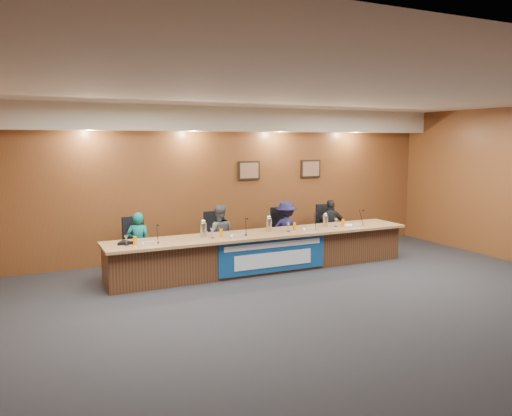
# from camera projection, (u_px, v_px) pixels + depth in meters

# --- Properties ---
(floor) EXTENTS (10.00, 10.00, 0.00)m
(floor) POSITION_uv_depth(u_px,v_px,m) (333.00, 306.00, 7.60)
(floor) COLOR black
(floor) RESTS_ON ground
(ceiling) EXTENTS (10.00, 8.00, 0.04)m
(ceiling) POSITION_uv_depth(u_px,v_px,m) (338.00, 92.00, 7.17)
(ceiling) COLOR silver
(ceiling) RESTS_ON wall_back
(wall_back) EXTENTS (10.00, 0.04, 3.20)m
(wall_back) POSITION_uv_depth(u_px,v_px,m) (232.00, 182.00, 10.97)
(wall_back) COLOR brown
(wall_back) RESTS_ON floor
(soffit) EXTENTS (10.00, 0.50, 0.50)m
(soffit) POSITION_uv_depth(u_px,v_px,m) (236.00, 120.00, 10.56)
(soffit) COLOR beige
(soffit) RESTS_ON wall_back
(dais_body) EXTENTS (6.00, 0.80, 0.70)m
(dais_body) POSITION_uv_depth(u_px,v_px,m) (264.00, 252.00, 9.70)
(dais_body) COLOR #4A2B18
(dais_body) RESTS_ON floor
(dais_top) EXTENTS (6.10, 0.95, 0.05)m
(dais_top) POSITION_uv_depth(u_px,v_px,m) (265.00, 234.00, 9.61)
(dais_top) COLOR #966C43
(dais_top) RESTS_ON dais_body
(banner) EXTENTS (2.20, 0.02, 0.65)m
(banner) POSITION_uv_depth(u_px,v_px,m) (273.00, 255.00, 9.33)
(banner) COLOR navy
(banner) RESTS_ON dais_body
(banner_text_upper) EXTENTS (2.00, 0.01, 0.10)m
(banner_text_upper) POSITION_uv_depth(u_px,v_px,m) (274.00, 245.00, 9.29)
(banner_text_upper) COLOR silver
(banner_text_upper) RESTS_ON banner
(banner_text_lower) EXTENTS (1.60, 0.01, 0.28)m
(banner_text_lower) POSITION_uv_depth(u_px,v_px,m) (274.00, 260.00, 9.33)
(banner_text_lower) COLOR silver
(banner_text_lower) RESTS_ON banner
(wall_photo_left) EXTENTS (0.52, 0.04, 0.42)m
(wall_photo_left) POSITION_uv_depth(u_px,v_px,m) (249.00, 170.00, 11.08)
(wall_photo_left) COLOR black
(wall_photo_left) RESTS_ON wall_back
(wall_photo_right) EXTENTS (0.52, 0.04, 0.42)m
(wall_photo_right) POSITION_uv_depth(u_px,v_px,m) (311.00, 169.00, 11.76)
(wall_photo_right) COLOR black
(wall_photo_right) RESTS_ON wall_back
(panelist_a) EXTENTS (0.50, 0.41, 1.20)m
(panelist_a) POSITION_uv_depth(u_px,v_px,m) (139.00, 244.00, 9.31)
(panelist_a) COLOR #0D635B
(panelist_a) RESTS_ON floor
(panelist_b) EXTENTS (0.73, 0.64, 1.25)m
(panelist_b) POSITION_uv_depth(u_px,v_px,m) (219.00, 235.00, 9.99)
(panelist_b) COLOR #4F5154
(panelist_b) RESTS_ON floor
(panelist_c) EXTENTS (0.91, 0.73, 1.23)m
(panelist_c) POSITION_uv_depth(u_px,v_px,m) (286.00, 230.00, 10.64)
(panelist_c) COLOR #151335
(panelist_c) RESTS_ON floor
(panelist_d) EXTENTS (0.76, 0.47, 1.21)m
(panelist_d) POSITION_uv_depth(u_px,v_px,m) (331.00, 227.00, 11.12)
(panelist_d) COLOR black
(panelist_d) RESTS_ON floor
(office_chair_a) EXTENTS (0.54, 0.54, 0.08)m
(office_chair_a) POSITION_uv_depth(u_px,v_px,m) (138.00, 249.00, 9.42)
(office_chair_a) COLOR black
(office_chair_a) RESTS_ON floor
(office_chair_b) EXTENTS (0.50, 0.50, 0.08)m
(office_chair_b) POSITION_uv_depth(u_px,v_px,m) (217.00, 242.00, 10.10)
(office_chair_b) COLOR black
(office_chair_b) RESTS_ON floor
(office_chair_c) EXTENTS (0.49, 0.49, 0.08)m
(office_chair_c) POSITION_uv_depth(u_px,v_px,m) (284.00, 235.00, 10.75)
(office_chair_c) COLOR black
(office_chair_c) RESTS_ON floor
(office_chair_d) EXTENTS (0.54, 0.54, 0.08)m
(office_chair_d) POSITION_uv_depth(u_px,v_px,m) (328.00, 231.00, 11.23)
(office_chair_d) COLOR black
(office_chair_d) RESTS_ON floor
(nameplate_a) EXTENTS (0.24, 0.08, 0.10)m
(nameplate_a) POSITION_uv_depth(u_px,v_px,m) (150.00, 243.00, 8.43)
(nameplate_a) COLOR white
(nameplate_a) RESTS_ON dais_top
(microphone_a) EXTENTS (0.07, 0.07, 0.02)m
(microphone_a) POSITION_uv_depth(u_px,v_px,m) (157.00, 243.00, 8.61)
(microphone_a) COLOR black
(microphone_a) RESTS_ON dais_top
(juice_glass_a) EXTENTS (0.06, 0.06, 0.15)m
(juice_glass_a) POSITION_uv_depth(u_px,v_px,m) (135.00, 241.00, 8.46)
(juice_glass_a) COLOR orange
(juice_glass_a) RESTS_ON dais_top
(water_glass_a) EXTENTS (0.08, 0.08, 0.18)m
(water_glass_a) POSITION_uv_depth(u_px,v_px,m) (126.00, 241.00, 8.39)
(water_glass_a) COLOR silver
(water_glass_a) RESTS_ON dais_top
(nameplate_b) EXTENTS (0.24, 0.08, 0.10)m
(nameplate_b) POSITION_uv_depth(u_px,v_px,m) (238.00, 235.00, 9.09)
(nameplate_b) COLOR white
(nameplate_b) RESTS_ON dais_top
(microphone_b) EXTENTS (0.07, 0.07, 0.02)m
(microphone_b) POSITION_uv_depth(u_px,v_px,m) (245.00, 235.00, 9.34)
(microphone_b) COLOR black
(microphone_b) RESTS_ON dais_top
(juice_glass_b) EXTENTS (0.06, 0.06, 0.15)m
(juice_glass_b) POSITION_uv_depth(u_px,v_px,m) (221.00, 233.00, 9.17)
(juice_glass_b) COLOR orange
(juice_glass_b) RESTS_ON dais_top
(water_glass_b) EXTENTS (0.08, 0.08, 0.18)m
(water_glass_b) POSITION_uv_depth(u_px,v_px,m) (212.00, 233.00, 9.05)
(water_glass_b) COLOR silver
(water_glass_b) RESTS_ON dais_top
(nameplate_c) EXTENTS (0.24, 0.08, 0.10)m
(nameplate_c) POSITION_uv_depth(u_px,v_px,m) (310.00, 229.00, 9.76)
(nameplate_c) COLOR white
(nameplate_c) RESTS_ON dais_top
(microphone_c) EXTENTS (0.07, 0.07, 0.02)m
(microphone_c) POSITION_uv_depth(u_px,v_px,m) (314.00, 229.00, 9.95)
(microphone_c) COLOR black
(microphone_c) RESTS_ON dais_top
(juice_glass_c) EXTENTS (0.06, 0.06, 0.15)m
(juice_glass_c) POSITION_uv_depth(u_px,v_px,m) (294.00, 226.00, 9.86)
(juice_glass_c) COLOR orange
(juice_glass_c) RESTS_ON dais_top
(water_glass_c) EXTENTS (0.08, 0.08, 0.18)m
(water_glass_c) POSITION_uv_depth(u_px,v_px,m) (288.00, 227.00, 9.71)
(water_glass_c) COLOR silver
(water_glass_c) RESTS_ON dais_top
(nameplate_d) EXTENTS (0.24, 0.08, 0.10)m
(nameplate_d) POSITION_uv_depth(u_px,v_px,m) (357.00, 225.00, 10.24)
(nameplate_d) COLOR white
(nameplate_d) RESTS_ON dais_top
(microphone_d) EXTENTS (0.07, 0.07, 0.02)m
(microphone_d) POSITION_uv_depth(u_px,v_px,m) (360.00, 225.00, 10.40)
(microphone_d) COLOR black
(microphone_d) RESTS_ON dais_top
(juice_glass_d) EXTENTS (0.06, 0.06, 0.15)m
(juice_glass_d) POSITION_uv_depth(u_px,v_px,m) (343.00, 223.00, 10.28)
(juice_glass_d) COLOR orange
(juice_glass_d) RESTS_ON dais_top
(water_glass_d) EXTENTS (0.08, 0.08, 0.18)m
(water_glass_d) POSITION_uv_depth(u_px,v_px,m) (336.00, 222.00, 10.25)
(water_glass_d) COLOR silver
(water_glass_d) RESTS_ON dais_top
(carafe_left) EXTENTS (0.13, 0.13, 0.26)m
(carafe_left) POSITION_uv_depth(u_px,v_px,m) (203.00, 230.00, 9.15)
(carafe_left) COLOR silver
(carafe_left) RESTS_ON dais_top
(carafe_mid) EXTENTS (0.12, 0.12, 0.26)m
(carafe_mid) POSITION_uv_depth(u_px,v_px,m) (269.00, 225.00, 9.71)
(carafe_mid) COLOR silver
(carafe_mid) RESTS_ON dais_top
(carafe_right) EXTENTS (0.11, 0.11, 0.23)m
(carafe_right) POSITION_uv_depth(u_px,v_px,m) (325.00, 221.00, 10.26)
(carafe_right) COLOR silver
(carafe_right) RESTS_ON dais_top
(speakerphone) EXTENTS (0.32, 0.32, 0.05)m
(speakerphone) POSITION_uv_depth(u_px,v_px,m) (125.00, 243.00, 8.53)
(speakerphone) COLOR black
(speakerphone) RESTS_ON dais_top
(paper_stack) EXTENTS (0.26, 0.33, 0.01)m
(paper_stack) POSITION_uv_depth(u_px,v_px,m) (350.00, 225.00, 10.43)
(paper_stack) COLOR white
(paper_stack) RESTS_ON dais_top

